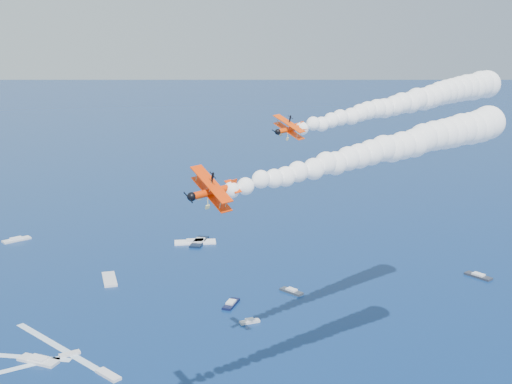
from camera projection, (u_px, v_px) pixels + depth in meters
name	position (u px, v px, depth m)	size (l,w,h in m)	color
biplane_lead	(290.00, 129.00, 125.94)	(6.76, 7.58, 4.57)	#FD4205
biplane_trail	(213.00, 191.00, 100.26)	(8.33, 9.34, 5.63)	#F13505
smoke_trail_lead	(405.00, 103.00, 145.48)	(63.85, 24.00, 11.69)	white
smoke_trail_trail	(377.00, 151.00, 117.76)	(65.06, 19.37, 11.69)	white
spectator_boats	(149.00, 298.00, 205.83)	(201.97, 160.66, 0.70)	silver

